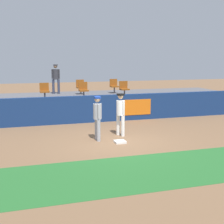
{
  "coord_description": "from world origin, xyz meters",
  "views": [
    {
      "loc": [
        -3.59,
        -11.04,
        3.12
      ],
      "look_at": [
        0.08,
        0.85,
        1.0
      ],
      "focal_mm": 51.13,
      "sensor_mm": 36.0,
      "label": 1
    }
  ],
  "objects_px": {
    "player_runner_visitor": "(97,115)",
    "seat_front_left": "(45,90)",
    "spectator_hooded": "(56,77)",
    "seat_back_right": "(114,85)",
    "player_fielder_home": "(120,111)",
    "first_base": "(120,142)",
    "seat_front_center": "(83,89)",
    "seat_back_center": "(80,86)",
    "seat_front_right": "(124,88)"
  },
  "relations": [
    {
      "from": "spectator_hooded",
      "to": "first_base",
      "type": "bearing_deg",
      "value": 112.71
    },
    {
      "from": "first_base",
      "to": "player_runner_visitor",
      "type": "xyz_separation_m",
      "value": [
        -0.7,
        0.61,
        0.94
      ]
    },
    {
      "from": "seat_front_right",
      "to": "seat_back_center",
      "type": "distance_m",
      "value": 2.73
    },
    {
      "from": "spectator_hooded",
      "to": "seat_front_left",
      "type": "bearing_deg",
      "value": 83.33
    },
    {
      "from": "first_base",
      "to": "seat_front_center",
      "type": "distance_m",
      "value": 5.7
    },
    {
      "from": "seat_front_left",
      "to": "spectator_hooded",
      "type": "distance_m",
      "value": 2.65
    },
    {
      "from": "player_runner_visitor",
      "to": "player_fielder_home",
      "type": "bearing_deg",
      "value": 113.76
    },
    {
      "from": "player_runner_visitor",
      "to": "seat_front_center",
      "type": "bearing_deg",
      "value": 174.44
    },
    {
      "from": "player_runner_visitor",
      "to": "seat_front_right",
      "type": "relative_size",
      "value": 2.01
    },
    {
      "from": "seat_front_left",
      "to": "seat_back_center",
      "type": "xyz_separation_m",
      "value": [
        2.22,
        1.8,
        -0.0
      ]
    },
    {
      "from": "seat_front_center",
      "to": "spectator_hooded",
      "type": "xyz_separation_m",
      "value": [
        -1.12,
        2.44,
        0.52
      ]
    },
    {
      "from": "first_base",
      "to": "seat_front_center",
      "type": "xyz_separation_m",
      "value": [
        -0.18,
        5.51,
        1.46
      ]
    },
    {
      "from": "first_base",
      "to": "seat_back_center",
      "type": "relative_size",
      "value": 0.48
    },
    {
      "from": "seat_back_right",
      "to": "player_fielder_home",
      "type": "bearing_deg",
      "value": -105.18
    },
    {
      "from": "player_runner_visitor",
      "to": "seat_back_center",
      "type": "bearing_deg",
      "value": 174.24
    },
    {
      "from": "player_fielder_home",
      "to": "first_base",
      "type": "bearing_deg",
      "value": -40.23
    },
    {
      "from": "first_base",
      "to": "seat_back_right",
      "type": "bearing_deg",
      "value": 74.18
    },
    {
      "from": "seat_front_right",
      "to": "seat_back_center",
      "type": "relative_size",
      "value": 1.0
    },
    {
      "from": "seat_back_right",
      "to": "spectator_hooded",
      "type": "bearing_deg",
      "value": 169.28
    },
    {
      "from": "seat_front_right",
      "to": "seat_front_center",
      "type": "height_order",
      "value": "same"
    },
    {
      "from": "first_base",
      "to": "seat_front_left",
      "type": "height_order",
      "value": "seat_front_left"
    },
    {
      "from": "spectator_hooded",
      "to": "seat_front_right",
      "type": "bearing_deg",
      "value": 157.63
    },
    {
      "from": "seat_front_center",
      "to": "seat_back_center",
      "type": "xyz_separation_m",
      "value": [
        0.21,
        1.8,
        -0.0
      ]
    },
    {
      "from": "first_base",
      "to": "spectator_hooded",
      "type": "relative_size",
      "value": 0.23
    },
    {
      "from": "seat_back_right",
      "to": "seat_front_center",
      "type": "height_order",
      "value": "same"
    },
    {
      "from": "first_base",
      "to": "spectator_hooded",
      "type": "distance_m",
      "value": 8.29
    },
    {
      "from": "player_fielder_home",
      "to": "seat_front_center",
      "type": "relative_size",
      "value": 2.04
    },
    {
      "from": "first_base",
      "to": "player_fielder_home",
      "type": "xyz_separation_m",
      "value": [
        0.38,
        1.07,
        0.95
      ]
    },
    {
      "from": "seat_back_right",
      "to": "seat_back_center",
      "type": "bearing_deg",
      "value": 180.0
    },
    {
      "from": "seat_back_center",
      "to": "spectator_hooded",
      "type": "bearing_deg",
      "value": 154.37
    },
    {
      "from": "player_runner_visitor",
      "to": "seat_back_right",
      "type": "height_order",
      "value": "seat_back_right"
    },
    {
      "from": "player_runner_visitor",
      "to": "seat_front_left",
      "type": "relative_size",
      "value": 2.01
    },
    {
      "from": "seat_front_left",
      "to": "seat_back_center",
      "type": "distance_m",
      "value": 2.86
    },
    {
      "from": "first_base",
      "to": "seat_back_right",
      "type": "xyz_separation_m",
      "value": [
        2.07,
        7.31,
        1.46
      ]
    },
    {
      "from": "first_base",
      "to": "seat_front_right",
      "type": "xyz_separation_m",
      "value": [
        2.08,
        5.51,
        1.46
      ]
    },
    {
      "from": "player_fielder_home",
      "to": "seat_front_center",
      "type": "xyz_separation_m",
      "value": [
        -0.56,
        4.44,
        0.51
      ]
    },
    {
      "from": "first_base",
      "to": "seat_front_center",
      "type": "relative_size",
      "value": 0.48
    },
    {
      "from": "first_base",
      "to": "spectator_hooded",
      "type": "height_order",
      "value": "spectator_hooded"
    },
    {
      "from": "seat_front_left",
      "to": "seat_front_center",
      "type": "height_order",
      "value": "same"
    },
    {
      "from": "spectator_hooded",
      "to": "seat_back_right",
      "type": "bearing_deg",
      "value": -177.32
    },
    {
      "from": "player_fielder_home",
      "to": "player_runner_visitor",
      "type": "height_order",
      "value": "player_fielder_home"
    },
    {
      "from": "first_base",
      "to": "player_runner_visitor",
      "type": "relative_size",
      "value": 0.24
    },
    {
      "from": "seat_back_center",
      "to": "spectator_hooded",
      "type": "height_order",
      "value": "spectator_hooded"
    },
    {
      "from": "first_base",
      "to": "seat_front_right",
      "type": "height_order",
      "value": "seat_front_right"
    },
    {
      "from": "seat_front_center",
      "to": "seat_back_center",
      "type": "height_order",
      "value": "same"
    },
    {
      "from": "seat_front_center",
      "to": "seat_front_right",
      "type": "bearing_deg",
      "value": -0.0
    },
    {
      "from": "seat_front_left",
      "to": "seat_front_right",
      "type": "height_order",
      "value": "same"
    },
    {
      "from": "seat_front_left",
      "to": "player_runner_visitor",
      "type": "bearing_deg",
      "value": -73.03
    },
    {
      "from": "seat_back_right",
      "to": "player_runner_visitor",
      "type": "bearing_deg",
      "value": -112.45
    },
    {
      "from": "seat_back_right",
      "to": "spectator_hooded",
      "type": "height_order",
      "value": "spectator_hooded"
    }
  ]
}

